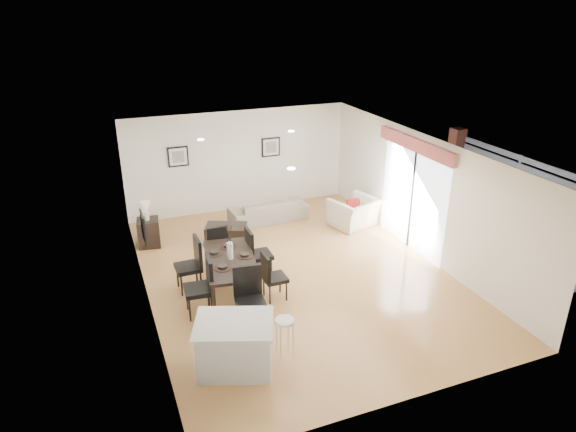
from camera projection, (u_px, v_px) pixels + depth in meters
name	position (u px, v px, depth m)	size (l,w,h in m)	color
ground	(295.00, 274.00, 10.78)	(8.00, 8.00, 0.00)	tan
wall_back	(239.00, 161.00, 13.68)	(6.00, 0.04, 2.70)	white
wall_front	(410.00, 323.00, 6.83)	(6.00, 0.04, 2.70)	white
wall_left	(142.00, 238.00, 9.24)	(0.04, 8.00, 2.70)	white
wall_right	(422.00, 195.00, 11.27)	(0.04, 8.00, 2.70)	white
ceiling	(296.00, 149.00, 9.73)	(6.00, 8.00, 0.02)	white
sofa	(268.00, 210.00, 13.30)	(1.99, 0.78, 0.58)	#A49685
armchair	(354.00, 212.00, 12.96)	(1.12, 0.97, 0.72)	silver
courtyard_plant_a	(514.00, 218.00, 12.73)	(0.56, 0.48, 0.62)	#315122
courtyard_plant_b	(473.00, 202.00, 13.75)	(0.35, 0.35, 0.63)	#315122
dining_table	(231.00, 262.00, 9.80)	(1.21, 1.96, 0.77)	black
dining_chair_wnear	(203.00, 283.00, 9.21)	(0.54, 0.54, 1.12)	black
dining_chair_wfar	(193.00, 261.00, 10.01)	(0.50, 0.50, 1.09)	black
dining_chair_enear	(271.00, 274.00, 9.69)	(0.43, 0.43, 0.96)	black
dining_chair_efar	(255.00, 251.00, 10.45)	(0.49, 0.49, 1.08)	black
dining_chair_head	(249.00, 294.00, 8.86)	(0.56, 0.56, 1.12)	black
dining_chair_foot	(216.00, 244.00, 10.83)	(0.46, 0.46, 1.00)	black
vase	(230.00, 246.00, 9.67)	(0.85, 1.34, 0.71)	white
coffee_table	(226.00, 233.00, 12.22)	(0.96, 0.58, 0.38)	black
side_table	(149.00, 233.00, 11.91)	(0.49, 0.49, 0.65)	black
table_lamp	(146.00, 208.00, 11.67)	(0.23, 0.23, 0.45)	white
cushion	(353.00, 206.00, 12.75)	(0.34, 0.11, 0.34)	maroon
kitchen_island	(235.00, 345.00, 7.88)	(1.43, 1.27, 0.83)	silver
bar_stool	(285.00, 325.00, 8.09)	(0.31, 0.31, 0.68)	white
framed_print_back_left	(178.00, 157.00, 13.00)	(0.52, 0.04, 0.52)	black
framed_print_back_right	(271.00, 147.00, 13.85)	(0.52, 0.04, 0.52)	black
framed_print_left_wall	(143.00, 227.00, 8.96)	(0.04, 0.52, 0.52)	black
sliding_door	(414.00, 178.00, 11.39)	(0.12, 2.70, 2.57)	white
courtyard	(503.00, 184.00, 13.25)	(6.00, 6.00, 2.00)	gray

